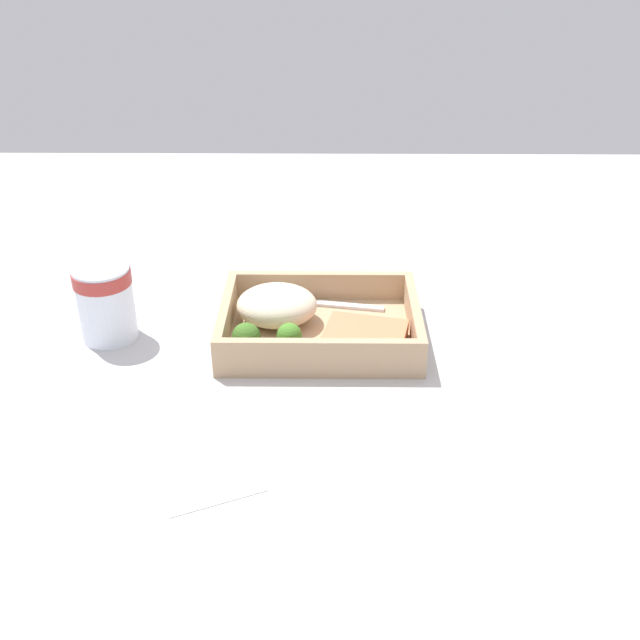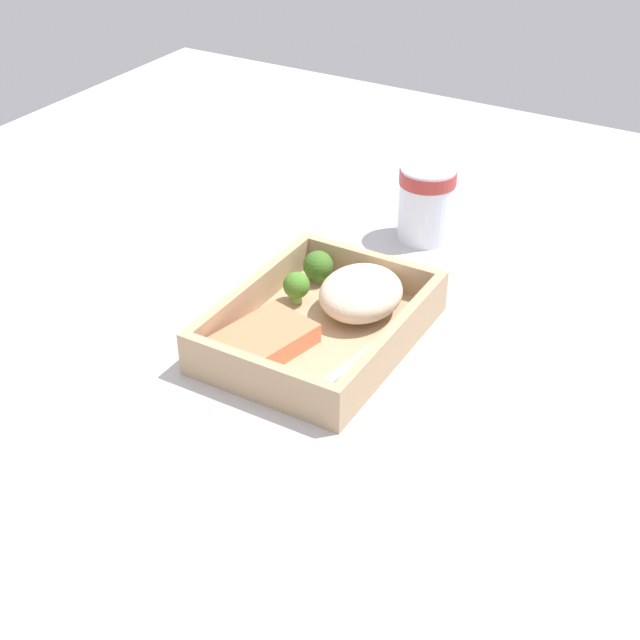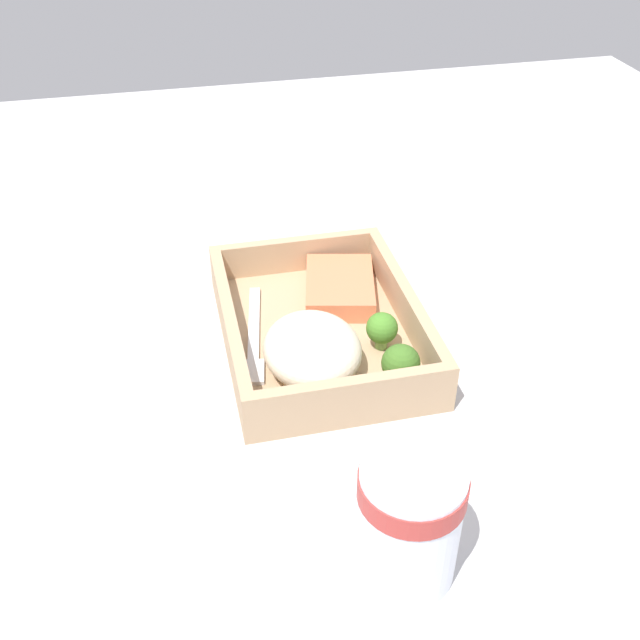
# 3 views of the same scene
# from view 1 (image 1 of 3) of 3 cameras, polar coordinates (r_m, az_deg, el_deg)

# --- Properties ---
(ground_plane) EXTENTS (1.60, 1.60, 0.02)m
(ground_plane) POSITION_cam_1_polar(r_m,az_deg,el_deg) (1.00, -0.00, -1.83)
(ground_plane) COLOR #B8B6B8
(takeout_tray) EXTENTS (0.26, 0.19, 0.01)m
(takeout_tray) POSITION_cam_1_polar(r_m,az_deg,el_deg) (0.99, -0.00, -1.05)
(takeout_tray) COLOR tan
(takeout_tray) RESTS_ON ground_plane
(tray_rim) EXTENTS (0.26, 0.19, 0.04)m
(tray_rim) POSITION_cam_1_polar(r_m,az_deg,el_deg) (0.98, -0.00, 0.23)
(tray_rim) COLOR tan
(tray_rim) RESTS_ON takeout_tray
(salmon_fillet) EXTENTS (0.12, 0.09, 0.02)m
(salmon_fillet) POSITION_cam_1_polar(r_m,az_deg,el_deg) (0.96, 3.48, -1.26)
(salmon_fillet) COLOR #EC7A51
(salmon_fillet) RESTS_ON takeout_tray
(mashed_potatoes) EXTENTS (0.11, 0.09, 0.05)m
(mashed_potatoes) POSITION_cam_1_polar(r_m,az_deg,el_deg) (1.00, -3.31, 1.12)
(mashed_potatoes) COLOR beige
(mashed_potatoes) RESTS_ON takeout_tray
(broccoli_floret_1) EXTENTS (0.03, 0.03, 0.04)m
(broccoli_floret_1) POSITION_cam_1_polar(r_m,az_deg,el_deg) (0.94, -2.36, -1.22)
(broccoli_floret_1) COLOR #74A250
(broccoli_floret_1) RESTS_ON takeout_tray
(broccoli_floret_2) EXTENTS (0.04, 0.04, 0.04)m
(broccoli_floret_2) POSITION_cam_1_polar(r_m,az_deg,el_deg) (0.94, -5.64, -1.33)
(broccoli_floret_2) COLOR #759D5D
(broccoli_floret_2) RESTS_ON takeout_tray
(fork) EXTENTS (0.16, 0.04, 0.00)m
(fork) POSITION_cam_1_polar(r_m,az_deg,el_deg) (1.05, 0.03, 1.27)
(fork) COLOR silver
(fork) RESTS_ON takeout_tray
(paper_cup) EXTENTS (0.08, 0.08, 0.10)m
(paper_cup) POSITION_cam_1_polar(r_m,az_deg,el_deg) (1.01, -16.12, 1.43)
(paper_cup) COLOR white
(paper_cup) RESTS_ON ground_plane
(receipt_slip) EXTENTS (0.15, 0.17, 0.00)m
(receipt_slip) POSITION_cam_1_polar(r_m,az_deg,el_deg) (0.80, -9.01, -10.53)
(receipt_slip) COLOR white
(receipt_slip) RESTS_ON ground_plane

